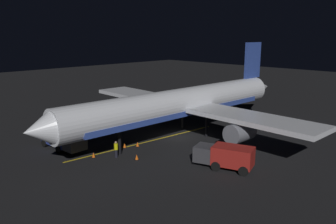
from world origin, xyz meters
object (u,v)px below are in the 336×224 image
(baggage_truck, at_px, (62,138))
(traffic_cone_near_right, at_px, (125,146))
(catering_truck, at_px, (226,157))
(ground_crew_worker, at_px, (116,149))
(airliner, at_px, (183,104))
(traffic_cone_under_wing, at_px, (137,144))
(traffic_cone_near_left, at_px, (137,157))
(traffic_cone_far, at_px, (94,155))

(baggage_truck, bearing_deg, traffic_cone_near_right, -132.44)
(baggage_truck, relative_size, catering_truck, 1.06)
(ground_crew_worker, bearing_deg, baggage_truck, 21.45)
(airliner, distance_m, catering_truck, 11.49)
(baggage_truck, relative_size, traffic_cone_under_wing, 11.34)
(airliner, relative_size, traffic_cone_under_wing, 70.39)
(baggage_truck, bearing_deg, traffic_cone_near_left, -156.85)
(ground_crew_worker, distance_m, traffic_cone_far, 2.43)
(catering_truck, height_order, traffic_cone_far, catering_truck)
(ground_crew_worker, bearing_deg, traffic_cone_near_right, -54.23)
(catering_truck, relative_size, traffic_cone_near_left, 10.67)
(baggage_truck, bearing_deg, traffic_cone_far, -169.60)
(traffic_cone_near_right, xyz_separation_m, traffic_cone_under_wing, (-0.70, -1.29, 0.00))
(traffic_cone_near_left, xyz_separation_m, traffic_cone_near_right, (3.81, -1.45, 0.00))
(ground_crew_worker, xyz_separation_m, traffic_cone_under_wing, (1.12, -3.82, -0.64))
(traffic_cone_under_wing, xyz_separation_m, traffic_cone_far, (0.54, 5.47, 0.00))
(airliner, relative_size, baggage_truck, 6.21)
(airliner, distance_m, traffic_cone_near_right, 8.94)
(airliner, xyz_separation_m, baggage_truck, (6.26, 12.97, -2.81))
(ground_crew_worker, distance_m, traffic_cone_under_wing, 4.03)
(airliner, bearing_deg, traffic_cone_far, 83.01)
(traffic_cone_under_wing, bearing_deg, baggage_truck, 50.03)
(baggage_truck, relative_size, traffic_cone_near_right, 11.34)
(baggage_truck, height_order, traffic_cone_far, baggage_truck)
(traffic_cone_near_left, bearing_deg, catering_truck, -150.38)
(traffic_cone_near_left, relative_size, traffic_cone_near_right, 1.00)
(catering_truck, height_order, traffic_cone_near_right, catering_truck)
(baggage_truck, xyz_separation_m, catering_truck, (-16.21, -8.03, -0.11))
(airliner, xyz_separation_m, traffic_cone_far, (1.48, 12.09, -3.83))
(baggage_truck, height_order, catering_truck, baggage_truck)
(ground_crew_worker, distance_m, traffic_cone_near_right, 3.18)
(airliner, height_order, catering_truck, airliner)
(airliner, bearing_deg, traffic_cone_under_wing, 81.90)
(baggage_truck, relative_size, ground_crew_worker, 3.58)
(baggage_truck, bearing_deg, ground_crew_worker, -158.55)
(traffic_cone_far, bearing_deg, traffic_cone_under_wing, -95.64)
(airliner, xyz_separation_m, ground_crew_worker, (-0.18, 10.44, -3.20))
(traffic_cone_under_wing, bearing_deg, airliner, -98.10)
(traffic_cone_near_right, bearing_deg, baggage_truck, 47.56)
(airliner, distance_m, traffic_cone_under_wing, 7.71)
(traffic_cone_near_left, distance_m, traffic_cone_near_right, 4.07)
(catering_truck, bearing_deg, traffic_cone_near_left, 29.62)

